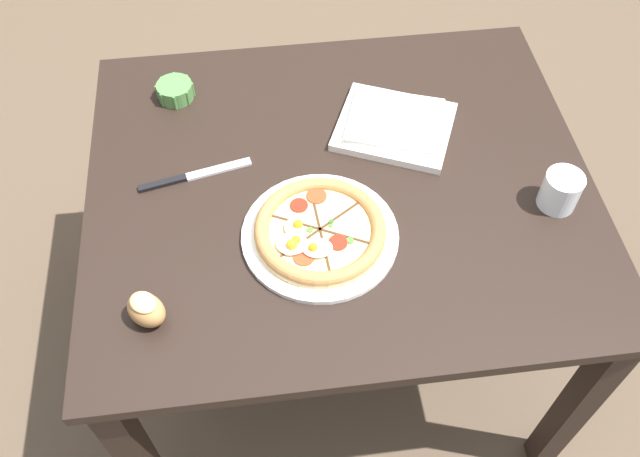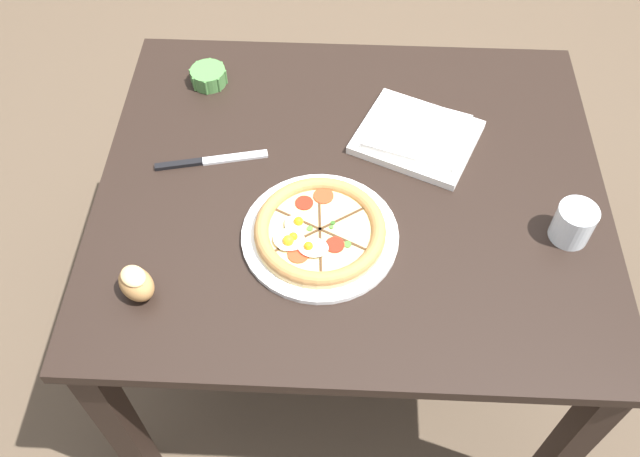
{
  "view_description": "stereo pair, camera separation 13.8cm",
  "coord_description": "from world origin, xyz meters",
  "px_view_note": "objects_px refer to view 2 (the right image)",
  "views": [
    {
      "loc": [
        -0.17,
        -0.97,
        1.88
      ],
      "look_at": [
        -0.06,
        -0.15,
        0.77
      ],
      "focal_mm": 38.0,
      "sensor_mm": 36.0,
      "label": 1
    },
    {
      "loc": [
        -0.03,
        -0.97,
        1.88
      ],
      "look_at": [
        -0.06,
        -0.15,
        0.77
      ],
      "focal_mm": 38.0,
      "sensor_mm": 36.0,
      "label": 2
    }
  ],
  "objects_px": {
    "knife_main": "(210,161)",
    "ramekin_bowl": "(208,76)",
    "dining_table": "(350,213)",
    "water_glass": "(573,225)",
    "pizza": "(319,232)",
    "napkin_folded": "(417,135)",
    "bread_piece_near": "(136,283)"
  },
  "relations": [
    {
      "from": "pizza",
      "to": "ramekin_bowl",
      "type": "xyz_separation_m",
      "value": [
        -0.3,
        0.47,
        0.0
      ]
    },
    {
      "from": "napkin_folded",
      "to": "bread_piece_near",
      "type": "height_order",
      "value": "bread_piece_near"
    },
    {
      "from": "napkin_folded",
      "to": "bread_piece_near",
      "type": "relative_size",
      "value": 3.29
    },
    {
      "from": "napkin_folded",
      "to": "bread_piece_near",
      "type": "xyz_separation_m",
      "value": [
        -0.56,
        -0.44,
        0.02
      ]
    },
    {
      "from": "napkin_folded",
      "to": "knife_main",
      "type": "height_order",
      "value": "napkin_folded"
    },
    {
      "from": "dining_table",
      "to": "pizza",
      "type": "distance_m",
      "value": 0.2
    },
    {
      "from": "napkin_folded",
      "to": "knife_main",
      "type": "relative_size",
      "value": 1.29
    },
    {
      "from": "ramekin_bowl",
      "to": "knife_main",
      "type": "distance_m",
      "value": 0.27
    },
    {
      "from": "ramekin_bowl",
      "to": "knife_main",
      "type": "bearing_deg",
      "value": -81.53
    },
    {
      "from": "napkin_folded",
      "to": "knife_main",
      "type": "xyz_separation_m",
      "value": [
        -0.47,
        -0.09,
        -0.01
      ]
    },
    {
      "from": "water_glass",
      "to": "dining_table",
      "type": "bearing_deg",
      "value": 165.04
    },
    {
      "from": "dining_table",
      "to": "napkin_folded",
      "type": "bearing_deg",
      "value": 43.4
    },
    {
      "from": "knife_main",
      "to": "ramekin_bowl",
      "type": "bearing_deg",
      "value": 86.09
    },
    {
      "from": "knife_main",
      "to": "water_glass",
      "type": "bearing_deg",
      "value": -24.95
    },
    {
      "from": "pizza",
      "to": "water_glass",
      "type": "bearing_deg",
      "value": 3.07
    },
    {
      "from": "dining_table",
      "to": "knife_main",
      "type": "bearing_deg",
      "value": 170.85
    },
    {
      "from": "napkin_folded",
      "to": "bread_piece_near",
      "type": "distance_m",
      "value": 0.71
    },
    {
      "from": "bread_piece_near",
      "to": "knife_main",
      "type": "relative_size",
      "value": 0.39
    },
    {
      "from": "pizza",
      "to": "water_glass",
      "type": "distance_m",
      "value": 0.52
    },
    {
      "from": "bread_piece_near",
      "to": "knife_main",
      "type": "bearing_deg",
      "value": 75.74
    },
    {
      "from": "dining_table",
      "to": "bread_piece_near",
      "type": "bearing_deg",
      "value": -143.97
    },
    {
      "from": "bread_piece_near",
      "to": "water_glass",
      "type": "distance_m",
      "value": 0.88
    },
    {
      "from": "ramekin_bowl",
      "to": "napkin_folded",
      "type": "xyz_separation_m",
      "value": [
        0.51,
        -0.18,
        -0.01
      ]
    },
    {
      "from": "knife_main",
      "to": "water_glass",
      "type": "xyz_separation_m",
      "value": [
        0.78,
        -0.17,
        0.03
      ]
    },
    {
      "from": "dining_table",
      "to": "water_glass",
      "type": "distance_m",
      "value": 0.49
    },
    {
      "from": "bread_piece_near",
      "to": "knife_main",
      "type": "xyz_separation_m",
      "value": [
        0.09,
        0.35,
        -0.03
      ]
    },
    {
      "from": "water_glass",
      "to": "pizza",
      "type": "bearing_deg",
      "value": -176.93
    },
    {
      "from": "ramekin_bowl",
      "to": "pizza",
      "type": "bearing_deg",
      "value": -57.53
    },
    {
      "from": "ramekin_bowl",
      "to": "napkin_folded",
      "type": "bearing_deg",
      "value": -19.09
    },
    {
      "from": "pizza",
      "to": "napkin_folded",
      "type": "height_order",
      "value": "pizza"
    },
    {
      "from": "knife_main",
      "to": "napkin_folded",
      "type": "bearing_deg",
      "value": -1.74
    },
    {
      "from": "knife_main",
      "to": "dining_table",
      "type": "bearing_deg",
      "value": -21.53
    }
  ]
}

